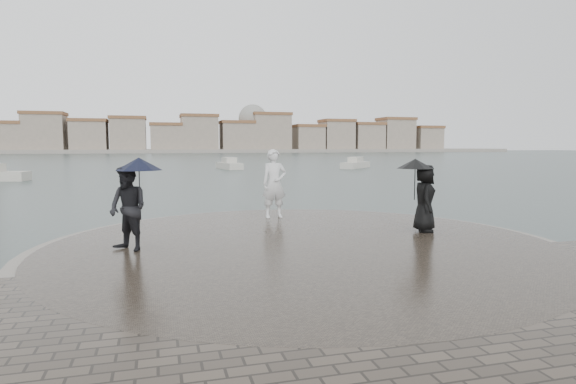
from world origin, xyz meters
name	(u,v)px	position (x,y,z in m)	size (l,w,h in m)	color
ground	(363,305)	(0.00, 0.00, 0.00)	(400.00, 400.00, 0.00)	#2B3835
kerb_ring	(302,251)	(0.00, 3.50, 0.16)	(12.50, 12.50, 0.32)	gray
quay_tip	(302,250)	(0.00, 3.50, 0.18)	(11.90, 11.90, 0.36)	#2D261E
statue	(274,184)	(0.30, 7.54, 1.45)	(0.79, 0.52, 2.18)	silver
visitor_left	(130,199)	(-3.87, 3.72, 1.49)	(1.34, 1.19, 2.04)	black
visitor_right	(423,191)	(3.53, 4.09, 1.46)	(1.18, 1.11, 1.95)	black
far_skyline	(147,136)	(-6.29, 160.71, 5.61)	(260.00, 20.00, 37.00)	gray
boats	(218,168)	(2.72, 41.41, 0.38)	(39.72, 17.62, 1.50)	beige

